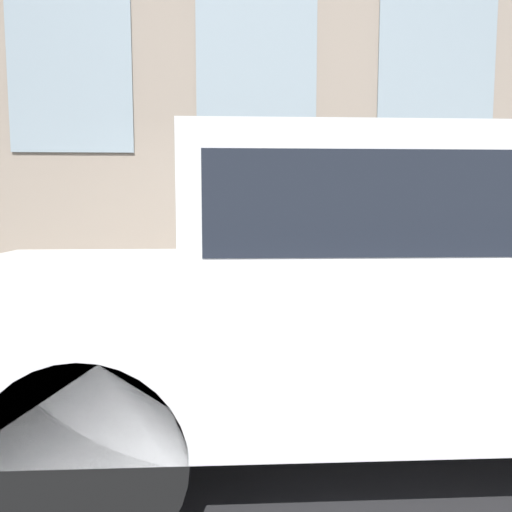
% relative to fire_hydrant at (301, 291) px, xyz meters
% --- Properties ---
extents(ground_plane, '(80.00, 80.00, 0.00)m').
position_rel_fire_hydrant_xyz_m(ground_plane, '(-0.59, 0.33, -0.61)').
color(ground_plane, '#2D2D30').
extents(sidewalk, '(2.27, 60.00, 0.17)m').
position_rel_fire_hydrant_xyz_m(sidewalk, '(0.55, 0.33, -0.53)').
color(sidewalk, '#9E9B93').
rests_on(sidewalk, ground_plane).
extents(fire_hydrant, '(0.36, 0.47, 0.86)m').
position_rel_fire_hydrant_xyz_m(fire_hydrant, '(0.00, 0.00, 0.00)').
color(fire_hydrant, gray).
rests_on(fire_hydrant, sidewalk).
extents(person, '(0.39, 0.26, 1.60)m').
position_rel_fire_hydrant_xyz_m(person, '(0.13, 0.84, 0.52)').
color(person, '#726651').
rests_on(person, sidewalk).
extents(parked_car_white_near, '(1.92, 5.25, 1.76)m').
position_rel_fire_hydrant_xyz_m(parked_car_white_near, '(-1.80, -0.39, 0.38)').
color(parked_car_white_near, black).
rests_on(parked_car_white_near, ground_plane).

